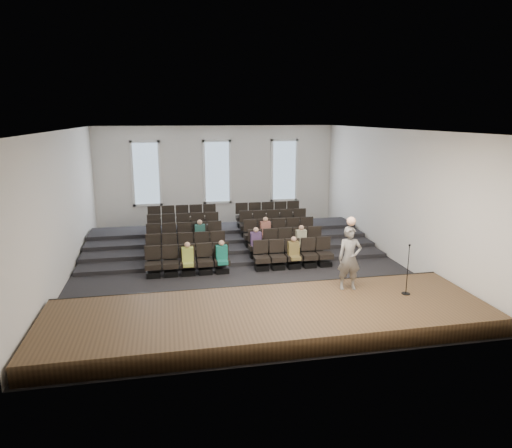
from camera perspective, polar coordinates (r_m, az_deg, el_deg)
The scene contains 14 objects.
ground at distance 17.13m, azimuth -2.08°, elevation -5.26°, with size 14.00×14.00×0.00m, color black.
ceiling at distance 16.24m, azimuth -2.24°, elevation 11.74°, with size 12.00×14.00×0.02m, color white.
wall_back at distance 23.38m, azimuth -4.88°, elevation 6.03°, with size 12.00×0.04×5.00m, color silver.
wall_front at distance 9.83m, azimuth 4.33°, elevation -4.27°, with size 12.00×0.04×5.00m, color silver.
wall_left at distance 16.68m, azimuth -23.05°, elevation 2.04°, with size 0.04×14.00×5.00m, color silver.
wall_right at distance 18.42m, azimuth 16.71°, elevation 3.52°, with size 0.04×14.00×5.00m, color silver.
stage at distance 12.38m, azimuth 1.74°, elevation -11.58°, with size 11.80×3.60×0.50m, color #4D3721.
stage_lip at distance 13.97m, azimuth 0.10°, elevation -8.57°, with size 11.80×0.06×0.52m, color black.
risers at distance 20.08m, azimuth -3.53°, elevation -1.88°, with size 11.80×4.80×0.60m.
seating_rows at distance 18.39m, azimuth -2.86°, elevation -1.74°, with size 6.80×4.70×1.67m.
windows at distance 23.29m, azimuth -4.88°, elevation 6.49°, with size 8.44×0.10×3.24m.
audience at distance 17.23m, azimuth -1.08°, elevation -2.32°, with size 4.85×2.64×1.10m.
speaker at distance 13.56m, azimuth 11.61°, elevation -4.21°, with size 0.68×0.45×1.88m, color #62605D.
mic_stand at distance 13.75m, azimuth 18.34°, elevation -6.57°, with size 0.25×0.25×1.48m.
Camera 1 is at (-2.53, -16.04, 5.47)m, focal length 32.00 mm.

